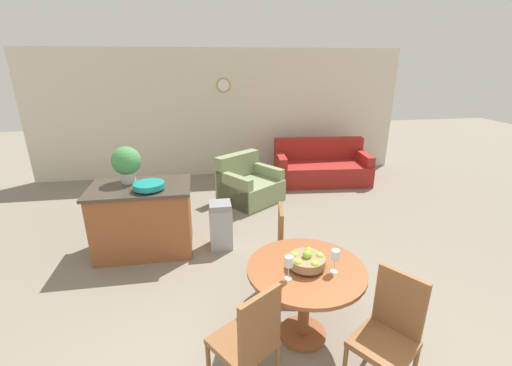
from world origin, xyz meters
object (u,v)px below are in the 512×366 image
Objects in this scene: kitchen_island at (144,218)px; dining_table at (305,284)px; couch at (321,168)px; fruit_bowl at (307,260)px; dining_chair_far_side at (290,246)px; wine_glass_left at (289,262)px; trash_bin at (221,225)px; dining_chair_near_left at (250,338)px; wine_glass_right at (335,256)px; potted_plant at (126,162)px; armchair at (249,186)px; teal_bowl at (149,186)px; dining_chair_near_right at (390,329)px.

dining_table is at bearing -48.21° from kitchen_island.
fruit_bowl is at bearing -106.41° from couch.
dining_chair_far_side is 1.00m from wine_glass_left.
dining_chair_near_left is at bearing -88.31° from trash_bin.
dining_table is 0.40m from wine_glass_left.
trash_bin is (-0.86, 1.88, -0.58)m from wine_glass_right.
potted_plant is (-1.62, 2.16, 0.30)m from wine_glass_left.
dining_chair_near_left reaches higher than trash_bin.
trash_bin is 1.71m from armchair.
dining_chair_near_left is 2.89m from potted_plant.
dining_chair_far_side is at bearing -124.00° from armchair.
dining_chair_far_side is 2.56× the size of teal_bowl.
dining_chair_near_left is at bearing -153.51° from wine_glass_right.
trash_bin is at bearing 114.52° from wine_glass_right.
wine_glass_right is at bearing -121.90° from armchair.
trash_bin is at bearing 109.85° from fruit_bowl.
dining_chair_near_left is 1.00× the size of dining_chair_near_right.
fruit_bowl is 0.25m from wine_glass_left.
dining_chair_near_right is 0.76× the size of armchair.
kitchen_island is (-1.46, 1.99, -0.44)m from wine_glass_left.
dining_chair_near_right is at bearing -59.75° from wine_glass_right.
wine_glass_left is at bearing -53.64° from kitchen_island.
wine_glass_right is 2.96m from potted_plant.
trash_bin is (-0.70, 1.03, -0.20)m from dining_chair_far_side.
wine_glass_right reaches higher than couch.
dining_chair_far_side is 0.76× the size of kitchen_island.
wine_glass_right is (0.16, -0.86, 0.38)m from dining_chair_far_side.
dining_chair_far_side is 1.49× the size of trash_bin.
wine_glass_left is (-0.26, -0.89, 0.38)m from dining_chair_far_side.
teal_bowl is 0.79× the size of potted_plant.
dining_chair_near_left is 1.49× the size of trash_bin.
dining_chair_far_side reaches higher than armchair.
dining_chair_near_right is 1.00× the size of dining_chair_far_side.
dining_table is 1.07× the size of dining_chair_far_side.
potted_plant is at bearing 168.28° from trash_bin.
wine_glass_left is at bearing 22.64° from dining_chair_near_right.
teal_bowl reaches higher than wine_glass_right.
dining_chair_near_left is 0.81m from fruit_bowl.
dining_chair_near_right is 0.76× the size of kitchen_island.
dining_chair_far_side is 0.81m from fruit_bowl.
wine_glass_left is (0.38, 0.36, 0.38)m from dining_chair_near_left.
dining_chair_near_left reaches higher than armchair.
dining_chair_near_right reaches higher than kitchen_island.
kitchen_island is at bearing 131.79° from fruit_bowl.
dining_chair_far_side is 1.89m from teal_bowl.
dining_table is at bearing 6.06° from dining_chair_near_right.
wine_glass_left is at bearing -54.10° from teal_bowl.
armchair is (-0.24, 3.48, -0.62)m from wine_glass_right.
dining_chair_far_side is (-0.43, 1.33, 0.00)m from dining_chair_near_right.
dining_chair_near_right reaches higher than dining_table.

